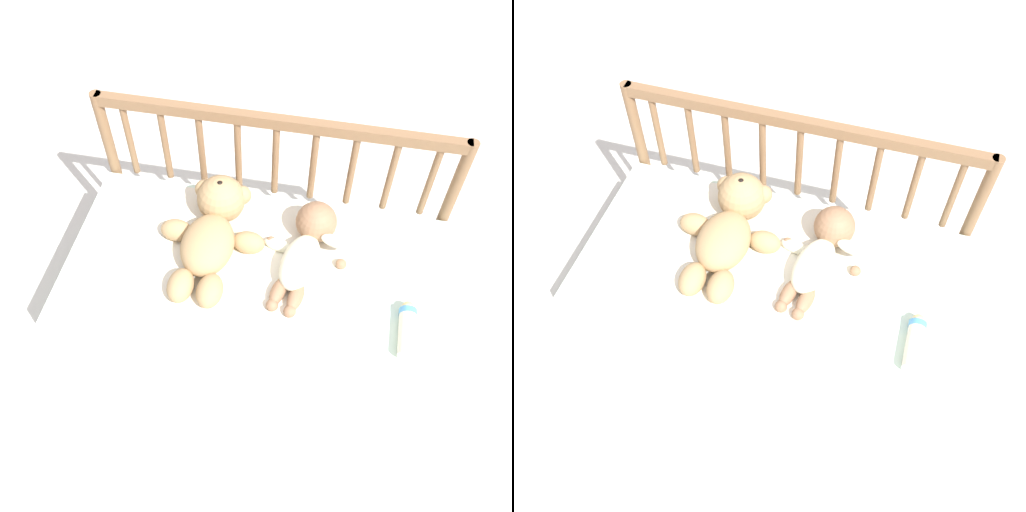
% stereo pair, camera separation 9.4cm
% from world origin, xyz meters
% --- Properties ---
extents(ground_plane, '(12.00, 12.00, 0.00)m').
position_xyz_m(ground_plane, '(0.00, 0.00, 0.00)').
color(ground_plane, silver).
extents(crib_mattress, '(1.13, 0.59, 0.44)m').
position_xyz_m(crib_mattress, '(0.00, 0.00, 0.22)').
color(crib_mattress, silver).
rests_on(crib_mattress, ground_plane).
extents(crib_rail, '(1.13, 0.04, 0.75)m').
position_xyz_m(crib_rail, '(0.00, 0.32, 0.53)').
color(crib_rail, brown).
rests_on(crib_rail, ground_plane).
extents(blanket, '(0.78, 0.53, 0.01)m').
position_xyz_m(blanket, '(-0.03, 0.01, 0.44)').
color(blanket, silver).
rests_on(blanket, crib_mattress).
extents(teddy_bear, '(0.32, 0.44, 0.15)m').
position_xyz_m(teddy_bear, '(-0.15, 0.08, 0.50)').
color(teddy_bear, tan).
rests_on(teddy_bear, crib_mattress).
extents(baby, '(0.27, 0.38, 0.13)m').
position_xyz_m(baby, '(0.14, 0.08, 0.49)').
color(baby, '#EAEACC').
rests_on(baby, crib_mattress).
extents(baby_bottle, '(0.05, 0.17, 0.05)m').
position_xyz_m(baby_bottle, '(0.45, -0.13, 0.46)').
color(baby_bottle, '#F4E5CC').
rests_on(baby_bottle, crib_mattress).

